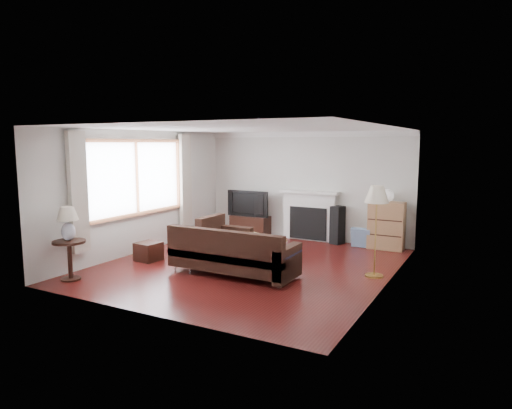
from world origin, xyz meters
The scene contains 17 objects.
room centered at (0.00, 0.00, 1.25)m, with size 5.10×5.60×2.54m.
window centered at (-2.45, -0.20, 1.55)m, with size 0.12×2.74×1.54m, color brown.
curtain_near centered at (-2.40, -1.72, 1.40)m, with size 0.10×0.35×2.10m, color beige.
curtain_far centered at (-2.40, 1.32, 1.40)m, with size 0.10×0.35×2.10m, color beige.
fireplace centered at (0.15, 2.64, 0.57)m, with size 1.40×0.26×1.15m, color white.
tv_stand centered at (-1.34, 2.50, 0.24)m, with size 0.95×0.43×0.48m, color black.
television centered at (-1.34, 2.50, 0.79)m, with size 1.09×0.14×0.63m, color black.
speaker_left centered at (-1.05, 2.53, 0.48)m, with size 0.27×0.32×0.97m, color black.
speaker_right centered at (0.86, 2.55, 0.42)m, with size 0.24×0.28×0.85m, color black.
bookshelf centered at (1.94, 2.53, 0.51)m, with size 0.74×0.35×1.02m, color #9F7049.
globe_lamp centered at (1.94, 2.53, 1.15)m, with size 0.26×0.26×0.26m, color white.
sectional_sofa centered at (0.05, -0.61, 0.38)m, with size 2.38×1.74×0.77m, color black.
coffee_table centered at (-0.12, 0.58, 0.21)m, with size 1.07×0.59×0.42m, color olive.
footstool centered at (-1.87, -0.58, 0.18)m, with size 0.42×0.42×0.35m, color black.
floor_lamp centered at (2.22, 0.39, 0.77)m, with size 0.40×0.40×1.54m, color #A27C38.
side_table centered at (-2.15, -2.16, 0.33)m, with size 0.53×0.53×0.66m, color black.
table_lamp centered at (-2.15, -2.16, 0.94)m, with size 0.34×0.34×0.56m, color silver.
Camera 1 is at (3.99, -7.15, 2.24)m, focal length 32.00 mm.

